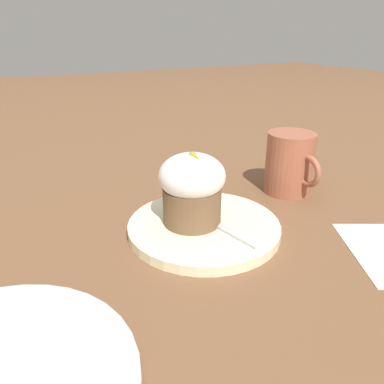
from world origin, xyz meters
The scene contains 5 objects.
ground_plane centered at (0.00, 0.00, 0.00)m, with size 4.00×4.00×0.00m, color brown.
dessert_plate centered at (0.00, 0.00, 0.01)m, with size 0.21×0.21×0.01m.
carrot_cake centered at (-0.01, -0.01, 0.07)m, with size 0.09×0.09×0.10m.
spoon centered at (0.00, 0.01, 0.02)m, with size 0.13×0.05×0.01m.
coffee_cup centered at (-0.05, 0.20, 0.05)m, with size 0.11×0.08×0.10m.
Camera 1 is at (0.40, -0.23, 0.27)m, focal length 35.00 mm.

